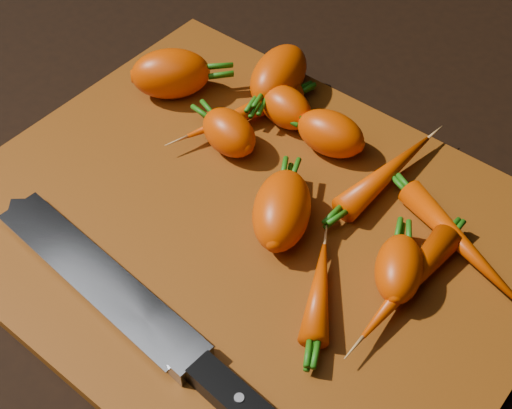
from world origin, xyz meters
The scene contains 15 objects.
ground centered at (0.00, 0.00, -0.01)m, with size 2.00×2.00×0.01m, color black.
cutting_board centered at (0.00, 0.00, 0.01)m, with size 0.50×0.40×0.01m, color #7B3B0C.
carrot_0 centered at (-0.18, 0.09, 0.04)m, with size 0.08×0.05×0.05m, color #CA3B00.
carrot_1 centered at (-0.08, 0.06, 0.03)m, with size 0.06×0.04×0.04m, color #CA3B00.
carrot_2 centered at (-0.09, 0.16, 0.04)m, with size 0.09×0.05×0.05m, color #CA3B00.
carrot_3 centered at (0.02, 0.01, 0.04)m, with size 0.08×0.05×0.05m, color #CA3B00.
carrot_4 centered at (0.00, 0.12, 0.03)m, with size 0.07×0.04×0.04m, color #CA3B00.
carrot_5 centered at (-0.06, 0.13, 0.03)m, with size 0.06×0.04×0.04m, color #CA3B00.
carrot_6 centered at (0.13, 0.03, 0.03)m, with size 0.07×0.04×0.04m, color #CA3B00.
carrot_7 centered at (0.07, 0.12, 0.03)m, with size 0.13×0.03×0.03m, color #CA3B00.
carrot_8 centered at (0.16, 0.09, 0.02)m, with size 0.14×0.02×0.02m, color #CA3B00.
carrot_9 centered at (0.09, -0.03, 0.02)m, with size 0.09×0.02×0.02m, color #CA3B00.
carrot_10 centered at (-0.09, 0.10, 0.03)m, with size 0.13×0.03×0.03m, color #CA3B00.
carrot_11 centered at (0.14, 0.02, 0.03)m, with size 0.13×0.03×0.03m, color #CA3B00.
knife centered at (-0.04, -0.13, 0.02)m, with size 0.36×0.06×0.02m.
Camera 1 is at (0.26, -0.31, 0.49)m, focal length 50.00 mm.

